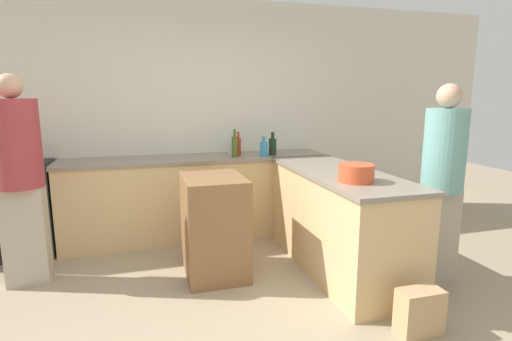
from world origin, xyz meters
The scene contains 15 objects.
ground_plane centered at (0.00, 0.00, 0.00)m, with size 14.00×14.00×0.00m, color tan.
wall_back centered at (0.00, 2.33, 1.35)m, with size 8.00×0.06×2.70m.
counter_back centered at (0.00, 2.01, 0.47)m, with size 2.96×0.61×0.93m.
counter_peninsula centered at (1.13, 0.79, 0.47)m, with size 0.69×1.89×0.93m.
range_oven centered at (-1.80, 2.00, 0.47)m, with size 0.63×0.59×0.94m.
island_table centered at (0.00, 0.97, 0.45)m, with size 0.53×0.67×0.91m.
mixing_bowl centered at (1.04, 0.34, 1.00)m, with size 0.29×0.29×0.14m.
vinegar_bottle_clear centered at (0.41, 2.06, 1.04)m, with size 0.08×0.08×0.26m.
hot_sauce_bottle centered at (0.47, 1.96, 1.04)m, with size 0.06×0.06×0.27m.
dish_soap_bottle centered at (0.73, 1.84, 1.02)m, with size 0.08×0.08×0.22m.
olive_oil_bottle centered at (0.41, 1.88, 1.05)m, with size 0.07×0.07×0.31m.
wine_bottle_dark centered at (0.85, 1.88, 1.04)m, with size 0.09×0.09×0.27m.
person_by_range centered at (-1.58, 1.23, 0.97)m, with size 0.38×0.38×1.79m.
person_at_peninsula centered at (1.83, 0.28, 0.93)m, with size 0.34×0.34×1.71m.
paper_bag centered at (1.16, -0.36, 0.16)m, with size 0.31×0.16×0.33m.
Camera 1 is at (-0.59, -2.44, 1.62)m, focal length 28.00 mm.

